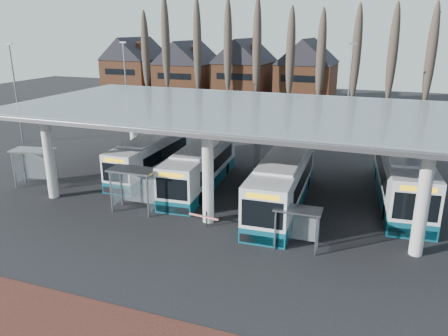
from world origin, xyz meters
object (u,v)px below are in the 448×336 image
(bus_2, at_px, (283,182))
(shelter_0, at_px, (35,159))
(bus_0, at_px, (152,156))
(shelter_1, at_px, (134,180))
(shelter_2, at_px, (298,219))
(bus_3, at_px, (402,176))
(bus_1, at_px, (201,167))

(bus_2, xyz_separation_m, shelter_0, (-18.59, -2.74, 0.47))
(bus_0, xyz_separation_m, shelter_1, (2.90, -7.43, 0.66))
(shelter_2, bearing_deg, bus_2, 108.80)
(bus_3, xyz_separation_m, shelter_2, (-5.40, -9.75, 0.01))
(shelter_1, bearing_deg, bus_2, 23.71)
(bus_1, relative_size, shelter_0, 3.47)
(bus_1, relative_size, shelter_2, 4.51)
(bus_3, relative_size, shelter_0, 3.96)
(bus_2, bearing_deg, shelter_1, -157.11)
(bus_2, distance_m, shelter_0, 18.80)
(shelter_0, xyz_separation_m, shelter_2, (20.72, -2.99, -0.39))
(shelter_0, relative_size, shelter_2, 1.30)
(shelter_1, bearing_deg, bus_0, 109.61)
(bus_0, xyz_separation_m, bus_2, (11.85, -3.18, 0.18))
(bus_2, xyz_separation_m, shelter_2, (2.13, -5.72, 0.08))
(bus_1, distance_m, bus_2, 6.95)
(bus_2, height_order, shelter_2, bus_2)
(bus_0, distance_m, bus_3, 19.40)
(bus_1, xyz_separation_m, bus_2, (6.76, -1.63, 0.14))
(bus_1, xyz_separation_m, shelter_1, (-2.18, -5.88, 0.61))
(bus_2, bearing_deg, bus_1, 163.89)
(bus_2, height_order, shelter_1, bus_2)
(bus_2, relative_size, shelter_0, 3.76)
(bus_0, bearing_deg, shelter_0, -140.34)
(bus_2, distance_m, shelter_1, 9.91)
(bus_1, height_order, shelter_1, bus_1)
(bus_2, bearing_deg, bus_0, 162.44)
(bus_2, height_order, shelter_0, bus_2)
(bus_0, height_order, shelter_2, bus_0)
(bus_3, height_order, shelter_0, bus_3)
(bus_1, bearing_deg, shelter_0, -164.29)
(shelter_1, bearing_deg, bus_3, 24.96)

